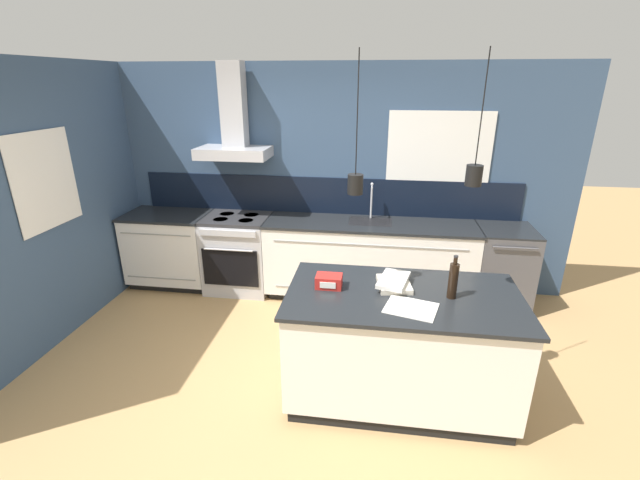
# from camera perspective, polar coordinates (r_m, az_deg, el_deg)

# --- Properties ---
(ground_plane) EXTENTS (16.00, 16.00, 0.00)m
(ground_plane) POSITION_cam_1_polar(r_m,az_deg,el_deg) (3.80, -3.35, -18.74)
(ground_plane) COLOR tan
(ground_plane) RESTS_ON ground
(wall_back) EXTENTS (5.60, 2.04, 2.60)m
(wall_back) POSITION_cam_1_polar(r_m,az_deg,el_deg) (5.04, 0.11, 8.53)
(wall_back) COLOR #354C6B
(wall_back) RESTS_ON ground_plane
(wall_left) EXTENTS (0.08, 3.80, 2.60)m
(wall_left) POSITION_cam_1_polar(r_m,az_deg,el_deg) (4.83, -31.54, 4.32)
(wall_left) COLOR #354C6B
(wall_left) RESTS_ON ground_plane
(counter_run_left) EXTENTS (0.99, 0.64, 0.91)m
(counter_run_left) POSITION_cam_1_polar(r_m,az_deg,el_deg) (5.56, -19.23, -1.10)
(counter_run_left) COLOR black
(counter_run_left) RESTS_ON ground_plane
(counter_run_sink) EXTENTS (2.37, 0.64, 1.33)m
(counter_run_sink) POSITION_cam_1_polar(r_m,az_deg,el_deg) (4.97, 6.49, -2.61)
(counter_run_sink) COLOR black
(counter_run_sink) RESTS_ON ground_plane
(oven_range) EXTENTS (0.75, 0.66, 0.91)m
(oven_range) POSITION_cam_1_polar(r_m,az_deg,el_deg) (5.23, -10.79, -1.73)
(oven_range) COLOR #B5B5BA
(oven_range) RESTS_ON ground_plane
(dishwasher) EXTENTS (0.58, 0.65, 0.91)m
(dishwasher) POSITION_cam_1_polar(r_m,az_deg,el_deg) (5.16, 23.06, -3.40)
(dishwasher) COLOR #4C4C51
(dishwasher) RESTS_ON ground_plane
(kitchen_island) EXTENTS (1.75, 0.96, 0.91)m
(kitchen_island) POSITION_cam_1_polar(r_m,az_deg,el_deg) (3.50, 10.59, -13.64)
(kitchen_island) COLOR black
(kitchen_island) RESTS_ON ground_plane
(bottle_on_island) EXTENTS (0.07, 0.07, 0.33)m
(bottle_on_island) POSITION_cam_1_polar(r_m,az_deg,el_deg) (3.25, 17.33, -5.13)
(bottle_on_island) COLOR black
(bottle_on_island) RESTS_ON kitchen_island
(book_stack) EXTENTS (0.28, 0.37, 0.07)m
(book_stack) POSITION_cam_1_polar(r_m,az_deg,el_deg) (3.35, 9.81, -5.59)
(book_stack) COLOR beige
(book_stack) RESTS_ON kitchen_island
(red_supply_box) EXTENTS (0.20, 0.15, 0.10)m
(red_supply_box) POSITION_cam_1_polar(r_m,az_deg,el_deg) (3.30, 1.19, -5.51)
(red_supply_box) COLOR red
(red_supply_box) RESTS_ON kitchen_island
(paper_pile) EXTENTS (0.41, 0.36, 0.01)m
(paper_pile) POSITION_cam_1_polar(r_m,az_deg,el_deg) (3.09, 12.03, -8.85)
(paper_pile) COLOR silver
(paper_pile) RESTS_ON kitchen_island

